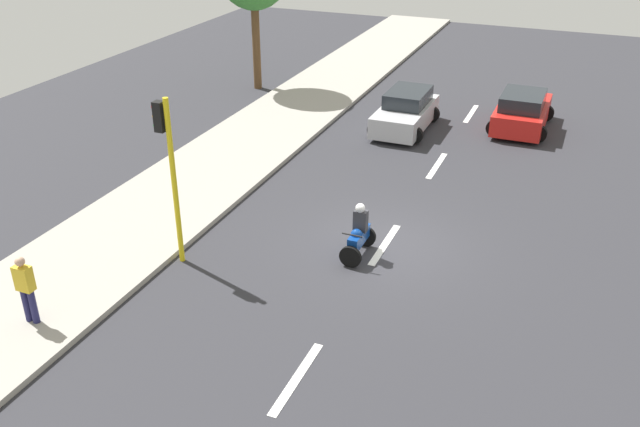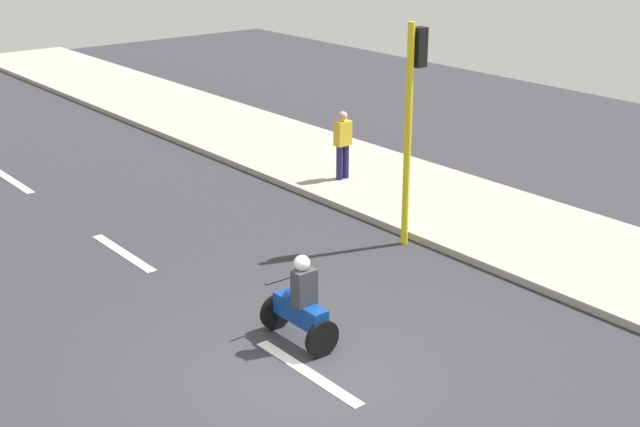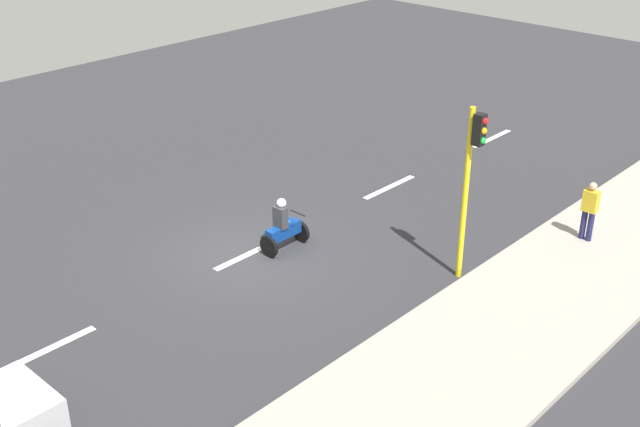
{
  "view_description": "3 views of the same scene",
  "coord_description": "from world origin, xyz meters",
  "px_view_note": "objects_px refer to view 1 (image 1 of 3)",
  "views": [
    {
      "loc": [
        -4.66,
        16.07,
        9.52
      ],
      "look_at": [
        1.49,
        1.12,
        1.22
      ],
      "focal_mm": 38.7,
      "sensor_mm": 36.0,
      "label": 1
    },
    {
      "loc": [
        -7.12,
        -9.17,
        6.77
      ],
      "look_at": [
        2.21,
        2.46,
        1.34
      ],
      "focal_mm": 49.48,
      "sensor_mm": 36.0,
      "label": 2
    },
    {
      "loc": [
        14.17,
        -12.38,
        10.31
      ],
      "look_at": [
        2.01,
        0.63,
        1.65
      ],
      "focal_mm": 44.71,
      "sensor_mm": 36.0,
      "label": 3
    }
  ],
  "objects_px": {
    "car_silver": "(406,112)",
    "car_red": "(522,111)",
    "traffic_light_corner": "(168,158)",
    "pedestrian_near_signal": "(26,287)",
    "motorcycle": "(359,235)"
  },
  "relations": [
    {
      "from": "car_red",
      "to": "motorcycle",
      "type": "bearing_deg",
      "value": 77.38
    },
    {
      "from": "pedestrian_near_signal",
      "to": "traffic_light_corner",
      "type": "xyz_separation_m",
      "value": [
        -1.44,
        -3.8,
        1.87
      ]
    },
    {
      "from": "car_silver",
      "to": "traffic_light_corner",
      "type": "bearing_deg",
      "value": 77.05
    },
    {
      "from": "car_silver",
      "to": "motorcycle",
      "type": "xyz_separation_m",
      "value": [
        -1.59,
        10.0,
        -0.07
      ]
    },
    {
      "from": "car_silver",
      "to": "pedestrian_near_signal",
      "type": "distance_m",
      "value": 16.38
    },
    {
      "from": "motorcycle",
      "to": "pedestrian_near_signal",
      "type": "bearing_deg",
      "value": 45.16
    },
    {
      "from": "traffic_light_corner",
      "to": "car_silver",
      "type": "bearing_deg",
      "value": -102.95
    },
    {
      "from": "car_red",
      "to": "pedestrian_near_signal",
      "type": "bearing_deg",
      "value": 64.4
    },
    {
      "from": "pedestrian_near_signal",
      "to": "car_silver",
      "type": "bearing_deg",
      "value": -104.89
    },
    {
      "from": "pedestrian_near_signal",
      "to": "traffic_light_corner",
      "type": "bearing_deg",
      "value": -110.82
    },
    {
      "from": "pedestrian_near_signal",
      "to": "traffic_light_corner",
      "type": "distance_m",
      "value": 4.47
    },
    {
      "from": "car_silver",
      "to": "traffic_light_corner",
      "type": "relative_size",
      "value": 0.88
    },
    {
      "from": "car_silver",
      "to": "car_red",
      "type": "distance_m",
      "value": 4.59
    },
    {
      "from": "car_red",
      "to": "car_silver",
      "type": "bearing_deg",
      "value": 22.85
    },
    {
      "from": "motorcycle",
      "to": "traffic_light_corner",
      "type": "relative_size",
      "value": 0.34
    }
  ]
}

